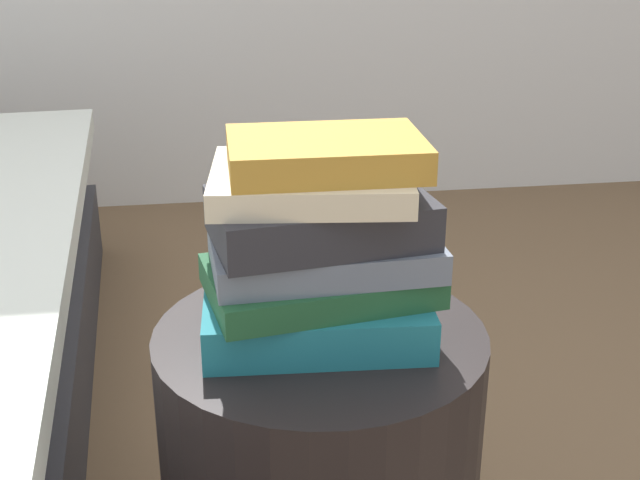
{
  "coord_description": "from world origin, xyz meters",
  "views": [
    {
      "loc": [
        -0.14,
        -1.02,
        1.07
      ],
      "look_at": [
        0.0,
        0.0,
        0.64
      ],
      "focal_mm": 48.21,
      "sensor_mm": 36.0,
      "label": 1
    }
  ],
  "objects_px": {
    "book_slate": "(324,252)",
    "book_forest": "(323,280)",
    "book_charcoal": "(318,219)",
    "book_cream": "(310,181)",
    "book_teal": "(316,317)",
    "book_ochre": "(326,155)"
  },
  "relations": [
    {
      "from": "book_slate",
      "to": "book_forest",
      "type": "bearing_deg",
      "value": -122.37
    },
    {
      "from": "book_forest",
      "to": "book_slate",
      "type": "distance_m",
      "value": 0.04
    },
    {
      "from": "book_charcoal",
      "to": "book_cream",
      "type": "xyz_separation_m",
      "value": [
        -0.01,
        0.01,
        0.05
      ]
    },
    {
      "from": "book_teal",
      "to": "book_charcoal",
      "type": "height_order",
      "value": "book_charcoal"
    },
    {
      "from": "book_forest",
      "to": "book_cream",
      "type": "relative_size",
      "value": 1.17
    },
    {
      "from": "book_ochre",
      "to": "book_forest",
      "type": "bearing_deg",
      "value": 114.44
    },
    {
      "from": "book_charcoal",
      "to": "book_ochre",
      "type": "xyz_separation_m",
      "value": [
        0.01,
        -0.0,
        0.09
      ]
    },
    {
      "from": "book_forest",
      "to": "book_slate",
      "type": "relative_size",
      "value": 1.0
    },
    {
      "from": "book_charcoal",
      "to": "book_slate",
      "type": "bearing_deg",
      "value": 27.89
    },
    {
      "from": "book_teal",
      "to": "book_slate",
      "type": "relative_size",
      "value": 1.02
    },
    {
      "from": "book_cream",
      "to": "book_slate",
      "type": "bearing_deg",
      "value": -9.93
    },
    {
      "from": "book_cream",
      "to": "book_charcoal",
      "type": "bearing_deg",
      "value": -47.85
    },
    {
      "from": "book_charcoal",
      "to": "book_teal",
      "type": "bearing_deg",
      "value": -120.76
    },
    {
      "from": "book_slate",
      "to": "book_cream",
      "type": "distance_m",
      "value": 0.1
    },
    {
      "from": "book_charcoal",
      "to": "book_ochre",
      "type": "height_order",
      "value": "book_ochre"
    },
    {
      "from": "book_forest",
      "to": "book_cream",
      "type": "distance_m",
      "value": 0.14
    },
    {
      "from": "book_teal",
      "to": "book_forest",
      "type": "distance_m",
      "value": 0.05
    },
    {
      "from": "book_slate",
      "to": "book_ochre",
      "type": "relative_size",
      "value": 1.2
    },
    {
      "from": "book_cream",
      "to": "book_ochre",
      "type": "bearing_deg",
      "value": -28.11
    },
    {
      "from": "book_charcoal",
      "to": "book_cream",
      "type": "relative_size",
      "value": 1.1
    },
    {
      "from": "book_slate",
      "to": "book_charcoal",
      "type": "bearing_deg",
      "value": -147.01
    },
    {
      "from": "book_slate",
      "to": "book_ochre",
      "type": "distance_m",
      "value": 0.14
    }
  ]
}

